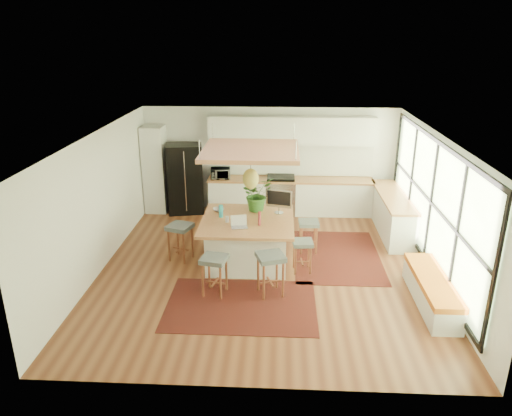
# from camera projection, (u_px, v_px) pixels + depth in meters

# --- Properties ---
(floor) EXTENTS (7.00, 7.00, 0.00)m
(floor) POSITION_uv_depth(u_px,v_px,m) (265.00, 268.00, 9.77)
(floor) COLOR #5E2E1A
(floor) RESTS_ON ground
(ceiling) EXTENTS (7.00, 7.00, 0.00)m
(ceiling) POSITION_uv_depth(u_px,v_px,m) (265.00, 136.00, 8.84)
(ceiling) COLOR white
(ceiling) RESTS_ON ground
(wall_back) EXTENTS (6.50, 0.00, 6.50)m
(wall_back) POSITION_uv_depth(u_px,v_px,m) (270.00, 159.00, 12.59)
(wall_back) COLOR white
(wall_back) RESTS_ON ground
(wall_front) EXTENTS (6.50, 0.00, 6.50)m
(wall_front) POSITION_uv_depth(u_px,v_px,m) (255.00, 300.00, 6.03)
(wall_front) COLOR white
(wall_front) RESTS_ON ground
(wall_left) EXTENTS (0.00, 7.00, 7.00)m
(wall_left) POSITION_uv_depth(u_px,v_px,m) (99.00, 202.00, 9.47)
(wall_left) COLOR white
(wall_left) RESTS_ON ground
(wall_right) EXTENTS (0.00, 7.00, 7.00)m
(wall_right) POSITION_uv_depth(u_px,v_px,m) (437.00, 208.00, 9.15)
(wall_right) COLOR white
(wall_right) RESTS_ON ground
(window_wall) EXTENTS (0.10, 6.20, 2.60)m
(window_wall) POSITION_uv_depth(u_px,v_px,m) (435.00, 205.00, 9.13)
(window_wall) COLOR black
(window_wall) RESTS_ON wall_right
(pantry) EXTENTS (0.55, 0.60, 2.25)m
(pantry) POSITION_uv_depth(u_px,v_px,m) (155.00, 170.00, 12.51)
(pantry) COLOR white
(pantry) RESTS_ON floor
(back_counter_base) EXTENTS (4.20, 0.60, 0.88)m
(back_counter_base) POSITION_uv_depth(u_px,v_px,m) (290.00, 197.00, 12.57)
(back_counter_base) COLOR white
(back_counter_base) RESTS_ON floor
(back_counter_top) EXTENTS (4.24, 0.64, 0.05)m
(back_counter_top) POSITION_uv_depth(u_px,v_px,m) (291.00, 180.00, 12.41)
(back_counter_top) COLOR #A7643B
(back_counter_top) RESTS_ON back_counter_base
(backsplash) EXTENTS (4.20, 0.02, 0.80)m
(backsplash) POSITION_uv_depth(u_px,v_px,m) (291.00, 160.00, 12.54)
(backsplash) COLOR white
(backsplash) RESTS_ON wall_back
(upper_cabinets) EXTENTS (4.20, 0.34, 0.70)m
(upper_cabinets) POSITION_uv_depth(u_px,v_px,m) (292.00, 130.00, 12.11)
(upper_cabinets) COLOR white
(upper_cabinets) RESTS_ON wall_back
(range) EXTENTS (0.76, 0.62, 1.00)m
(range) POSITION_uv_depth(u_px,v_px,m) (281.00, 194.00, 12.57)
(range) COLOR #A5A5AA
(range) RESTS_ON floor
(right_counter_base) EXTENTS (0.60, 2.50, 0.88)m
(right_counter_base) POSITION_uv_depth(u_px,v_px,m) (392.00, 215.00, 11.35)
(right_counter_base) COLOR white
(right_counter_base) RESTS_ON floor
(right_counter_top) EXTENTS (0.64, 2.54, 0.05)m
(right_counter_top) POSITION_uv_depth(u_px,v_px,m) (394.00, 196.00, 11.19)
(right_counter_top) COLOR #A7643B
(right_counter_top) RESTS_ON right_counter_base
(window_bench) EXTENTS (0.52, 2.00, 0.50)m
(window_bench) POSITION_uv_depth(u_px,v_px,m) (431.00, 291.00, 8.42)
(window_bench) COLOR white
(window_bench) RESTS_ON floor
(ceiling_panel) EXTENTS (1.86, 1.86, 0.80)m
(ceiling_panel) POSITION_uv_depth(u_px,v_px,m) (251.00, 164.00, 9.45)
(ceiling_panel) COLOR #A7643B
(ceiling_panel) RESTS_ON ceiling
(rug_near) EXTENTS (2.60, 1.80, 0.01)m
(rug_near) POSITION_uv_depth(u_px,v_px,m) (241.00, 305.00, 8.43)
(rug_near) COLOR black
(rug_near) RESTS_ON floor
(rug_right) EXTENTS (1.80, 2.60, 0.01)m
(rug_right) POSITION_uv_depth(u_px,v_px,m) (336.00, 256.00, 10.29)
(rug_right) COLOR black
(rug_right) RESTS_ON floor
(fridge) EXTENTS (1.02, 0.86, 1.81)m
(fridge) POSITION_uv_depth(u_px,v_px,m) (185.00, 178.00, 12.51)
(fridge) COLOR black
(fridge) RESTS_ON floor
(island) EXTENTS (1.85, 1.85, 0.93)m
(island) POSITION_uv_depth(u_px,v_px,m) (248.00, 241.00, 9.89)
(island) COLOR #A7643B
(island) RESTS_ON floor
(stool_near_left) EXTENTS (0.52, 0.52, 0.74)m
(stool_near_left) POSITION_uv_depth(u_px,v_px,m) (215.00, 276.00, 8.69)
(stool_near_left) COLOR #4A5252
(stool_near_left) RESTS_ON floor
(stool_near_right) EXTENTS (0.59, 0.59, 0.79)m
(stool_near_right) POSITION_uv_depth(u_px,v_px,m) (270.00, 276.00, 8.68)
(stool_near_right) COLOR #4A5252
(stool_near_right) RESTS_ON floor
(stool_right_front) EXTENTS (0.42, 0.42, 0.65)m
(stool_right_front) POSITION_uv_depth(u_px,v_px,m) (302.00, 255.00, 9.52)
(stool_right_front) COLOR #4A5252
(stool_right_front) RESTS_ON floor
(stool_right_back) EXTENTS (0.44, 0.44, 0.70)m
(stool_right_back) POSITION_uv_depth(u_px,v_px,m) (308.00, 236.00, 10.39)
(stool_right_back) COLOR #4A5252
(stool_right_back) RESTS_ON floor
(stool_left_side) EXTENTS (0.59, 0.59, 0.78)m
(stool_left_side) POSITION_uv_depth(u_px,v_px,m) (181.00, 244.00, 10.02)
(stool_left_side) COLOR #4A5252
(stool_left_side) RESTS_ON floor
(laptop) EXTENTS (0.37, 0.39, 0.23)m
(laptop) POSITION_uv_depth(u_px,v_px,m) (239.00, 222.00, 9.29)
(laptop) COLOR #A5A5AA
(laptop) RESTS_ON island
(monitor) EXTENTS (0.58, 0.33, 0.51)m
(monitor) POSITION_uv_depth(u_px,v_px,m) (279.00, 201.00, 9.99)
(monitor) COLOR #A5A5AA
(monitor) RESTS_ON island
(microwave) EXTENTS (0.52, 0.33, 0.33)m
(microwave) POSITION_uv_depth(u_px,v_px,m) (221.00, 172.00, 12.40)
(microwave) COLOR #A5A5AA
(microwave) RESTS_ON back_counter_top
(island_plant) EXTENTS (0.95, 0.95, 0.55)m
(island_plant) POSITION_uv_depth(u_px,v_px,m) (257.00, 198.00, 10.15)
(island_plant) COLOR #1E4C19
(island_plant) RESTS_ON island
(island_bowl) EXTENTS (0.27, 0.27, 0.06)m
(island_bowl) POSITION_uv_depth(u_px,v_px,m) (219.00, 210.00, 10.18)
(island_bowl) COLOR white
(island_bowl) RESTS_ON island
(island_bottle_0) EXTENTS (0.07, 0.07, 0.19)m
(island_bottle_0) POSITION_uv_depth(u_px,v_px,m) (221.00, 213.00, 9.82)
(island_bottle_0) COLOR #32BBC9
(island_bottle_0) RESTS_ON island
(island_bottle_1) EXTENTS (0.07, 0.07, 0.19)m
(island_bottle_1) POSITION_uv_depth(u_px,v_px,m) (227.00, 217.00, 9.58)
(island_bottle_1) COLOR silver
(island_bottle_1) RESTS_ON island
(island_bottle_2) EXTENTS (0.07, 0.07, 0.19)m
(island_bottle_2) POSITION_uv_depth(u_px,v_px,m) (259.00, 221.00, 9.41)
(island_bottle_2) COLOR maroon
(island_bottle_2) RESTS_ON island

